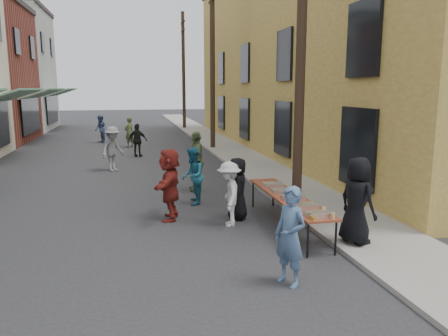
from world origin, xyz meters
name	(u,v)px	position (x,y,z in m)	size (l,w,h in m)	color
ground	(139,263)	(0.00, 0.00, 0.00)	(120.00, 120.00, 0.00)	#28282B
sidewalk	(226,148)	(5.00, 15.00, 0.05)	(2.20, 60.00, 0.10)	gray
building_ochre	(342,54)	(11.10, 14.00, 5.00)	(10.00, 28.00, 10.00)	#AC823D
utility_pole_near	(301,37)	(4.30, 3.00, 4.50)	(0.26, 0.26, 9.00)	#2D2116
utility_pole_mid	(212,63)	(4.30, 15.00, 4.50)	(0.26, 0.26, 9.00)	#2D2116
utility_pole_far	(184,71)	(4.30, 27.00, 4.50)	(0.26, 0.26, 9.00)	#2D2116
serving_table	(288,198)	(3.46, 1.45, 0.71)	(0.70, 4.00, 0.75)	maroon
catering_tray_sausage	(318,214)	(3.46, -0.20, 0.79)	(0.50, 0.33, 0.08)	maroon
catering_tray_foil_b	(305,205)	(3.46, 0.45, 0.79)	(0.50, 0.33, 0.08)	#B2B2B7
catering_tray_buns	(293,197)	(3.46, 1.15, 0.79)	(0.50, 0.33, 0.08)	tan
catering_tray_foil_d	(282,190)	(3.46, 1.85, 0.79)	(0.50, 0.33, 0.08)	#B2B2B7
catering_tray_buns_end	(273,184)	(3.46, 2.55, 0.79)	(0.50, 0.33, 0.08)	tan
condiment_jar_a	(314,219)	(3.24, -0.50, 0.79)	(0.07, 0.07, 0.08)	#A57F26
condiment_jar_b	(311,218)	(3.24, -0.40, 0.79)	(0.07, 0.07, 0.08)	#A57F26
condiment_jar_c	(309,216)	(3.24, -0.30, 0.79)	(0.07, 0.07, 0.08)	#A57F26
cup_stack	(333,216)	(3.66, -0.45, 0.81)	(0.08, 0.08, 0.12)	tan
guest_front_a	(238,189)	(2.48, 2.35, 0.77)	(0.75, 0.49, 1.54)	black
guest_front_b	(290,236)	(2.41, -1.43, 0.83)	(0.61, 0.40, 1.66)	#4B6A91
guest_front_c	(193,176)	(1.60, 3.97, 0.80)	(0.78, 0.61, 1.61)	#206A87
guest_front_d	(229,194)	(2.15, 1.86, 0.77)	(0.99, 0.57, 1.54)	silver
guest_front_e	(197,161)	(1.96, 5.59, 0.95)	(1.11, 0.46, 1.89)	#5B6C3E
guest_queue_back	(170,184)	(0.84, 2.67, 0.89)	(1.65, 0.52, 1.78)	maroon
server	(357,200)	(4.35, -0.09, 0.99)	(0.87, 0.56, 1.77)	black
passerby_left	(113,149)	(-0.74, 9.62, 0.88)	(1.13, 0.65, 1.75)	gray
passerby_mid	(138,140)	(0.30, 13.02, 0.79)	(0.92, 0.38, 1.57)	black
passerby_right	(129,132)	(-0.07, 16.62, 0.84)	(0.61, 0.40, 1.67)	#4E5933
passerby_far	(101,129)	(-1.70, 18.92, 0.83)	(0.81, 0.63, 1.66)	#41537E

